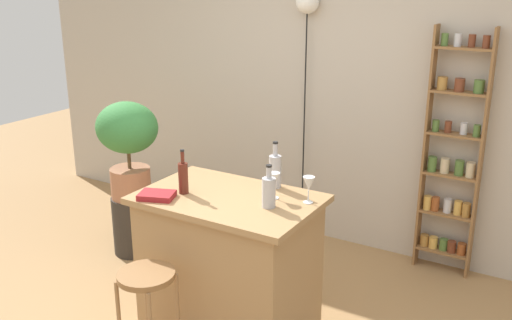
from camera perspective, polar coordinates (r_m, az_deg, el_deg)
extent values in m
cube|color=#BCB2A3|center=(4.83, 8.12, 7.87)|extent=(6.40, 0.10, 2.80)
cube|color=#A87F51|center=(3.75, -2.66, -10.52)|extent=(1.01, 0.67, 0.89)
cube|color=#A87F51|center=(3.55, -2.77, -3.93)|extent=(1.10, 0.73, 0.04)
cylinder|color=#997047|center=(3.66, -10.73, -14.24)|extent=(0.02, 0.02, 0.60)
cylinder|color=#997047|center=(3.53, -7.73, -15.41)|extent=(0.02, 0.02, 0.60)
cylinder|color=olive|center=(3.36, -10.85, -11.18)|extent=(0.33, 0.33, 0.03)
cube|color=olive|center=(4.57, 16.45, 0.86)|extent=(0.02, 0.12, 1.89)
cube|color=olive|center=(4.49, 21.42, 0.06)|extent=(0.02, 0.12, 1.89)
cube|color=olive|center=(4.81, 17.97, -8.53)|extent=(0.39, 0.12, 0.02)
cylinder|color=#AD7A38|center=(4.82, 16.36, -7.61)|extent=(0.07, 0.07, 0.09)
cylinder|color=gold|center=(4.79, 17.17, -7.81)|extent=(0.07, 0.07, 0.09)
cylinder|color=#4C7033|center=(4.78, 18.11, -7.96)|extent=(0.07, 0.07, 0.09)
cylinder|color=brown|center=(4.77, 18.83, -8.14)|extent=(0.07, 0.07, 0.09)
cylinder|color=#994C23|center=(4.75, 19.73, -8.30)|extent=(0.07, 0.07, 0.09)
cube|color=olive|center=(4.68, 18.34, -5.07)|extent=(0.39, 0.12, 0.02)
cylinder|color=gold|center=(4.68, 16.63, -4.07)|extent=(0.06, 0.06, 0.11)
cylinder|color=#994C23|center=(4.67, 17.37, -4.17)|extent=(0.06, 0.06, 0.11)
cylinder|color=silver|center=(4.66, 18.47, -4.32)|extent=(0.06, 0.06, 0.11)
cylinder|color=gold|center=(4.65, 19.40, -4.48)|extent=(0.06, 0.06, 0.11)
cylinder|color=#AD7A38|center=(4.63, 20.15, -4.67)|extent=(0.06, 0.06, 0.11)
cube|color=olive|center=(4.57, 18.72, -1.42)|extent=(0.39, 0.12, 0.02)
cylinder|color=#4C7033|center=(4.57, 17.07, -0.37)|extent=(0.07, 0.07, 0.11)
cylinder|color=beige|center=(4.56, 18.22, -0.53)|extent=(0.07, 0.07, 0.11)
cylinder|color=#4C7033|center=(4.54, 19.52, -0.74)|extent=(0.07, 0.07, 0.11)
cylinder|color=beige|center=(4.53, 20.51, -0.92)|extent=(0.07, 0.07, 0.11)
cube|color=olive|center=(4.48, 19.12, 2.39)|extent=(0.39, 0.12, 0.02)
cylinder|color=#4C7033|center=(4.49, 17.40, 3.28)|extent=(0.05, 0.05, 0.09)
cylinder|color=brown|center=(4.48, 18.52, 3.13)|extent=(0.05, 0.05, 0.09)
cylinder|color=silver|center=(4.47, 19.93, 2.95)|extent=(0.05, 0.05, 0.09)
cylinder|color=#4C7033|center=(4.44, 21.06, 2.73)|extent=(0.05, 0.05, 0.09)
cube|color=olive|center=(4.41, 19.53, 6.33)|extent=(0.39, 0.12, 0.02)
cylinder|color=#AD7A38|center=(4.42, 17.99, 7.26)|extent=(0.07, 0.07, 0.09)
cylinder|color=brown|center=(4.40, 19.55, 7.04)|extent=(0.07, 0.07, 0.09)
cylinder|color=#4C7033|center=(4.38, 21.25, 6.81)|extent=(0.07, 0.07, 0.09)
cube|color=olive|center=(4.37, 19.97, 10.38)|extent=(0.39, 0.12, 0.02)
cylinder|color=#4C7033|center=(4.39, 18.21, 11.29)|extent=(0.05, 0.05, 0.09)
cylinder|color=silver|center=(4.37, 19.39, 11.15)|extent=(0.05, 0.05, 0.09)
cylinder|color=brown|center=(4.36, 20.63, 11.00)|extent=(0.05, 0.05, 0.09)
cylinder|color=brown|center=(4.33, 21.89, 10.83)|extent=(0.05, 0.05, 0.09)
cylinder|color=#2D2823|center=(4.92, -12.03, -6.26)|extent=(0.34, 0.34, 0.49)
cylinder|color=#A86B4C|center=(4.78, -12.31, -2.21)|extent=(0.32, 0.32, 0.25)
cylinder|color=brown|center=(4.72, -12.48, 0.13)|extent=(0.03, 0.03, 0.16)
ellipsoid|color=#387F3D|center=(4.65, -12.69, 3.17)|extent=(0.51, 0.46, 0.41)
cylinder|color=#B2B2B7|center=(3.66, 1.91, -1.16)|extent=(0.08, 0.08, 0.21)
cylinder|color=#B2B2B7|center=(3.61, 1.93, 1.02)|extent=(0.03, 0.03, 0.08)
cylinder|color=black|center=(3.60, 1.94, 1.74)|extent=(0.03, 0.03, 0.01)
cylinder|color=#B2B2B7|center=(3.35, 1.28, -3.26)|extent=(0.08, 0.08, 0.18)
cylinder|color=#B2B2B7|center=(3.31, 1.29, -1.26)|extent=(0.03, 0.03, 0.07)
cylinder|color=black|center=(3.30, 1.30, -0.59)|extent=(0.03, 0.03, 0.01)
cylinder|color=#5B2319|center=(3.59, -7.22, -1.81)|extent=(0.06, 0.06, 0.20)
cylinder|color=#5B2319|center=(3.55, -7.31, 0.26)|extent=(0.02, 0.02, 0.08)
cylinder|color=black|center=(3.53, -7.34, 0.94)|extent=(0.03, 0.03, 0.01)
cylinder|color=silver|center=(3.52, 1.79, -3.77)|extent=(0.06, 0.06, 0.00)
cylinder|color=silver|center=(3.50, 1.80, -3.17)|extent=(0.01, 0.01, 0.07)
cone|color=silver|center=(3.47, 1.81, -1.94)|extent=(0.07, 0.07, 0.08)
cylinder|color=silver|center=(3.46, 5.19, -4.20)|extent=(0.06, 0.06, 0.00)
cylinder|color=silver|center=(3.45, 5.21, -3.59)|extent=(0.01, 0.01, 0.07)
cone|color=silver|center=(3.42, 5.25, -2.34)|extent=(0.07, 0.07, 0.08)
cube|color=maroon|center=(3.56, -9.82, -3.48)|extent=(0.25, 0.21, 0.03)
cylinder|color=black|center=(4.91, 4.79, 3.51)|extent=(0.01, 0.01, 2.02)
sphere|color=white|center=(4.76, 5.12, 15.36)|extent=(0.19, 0.19, 0.19)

